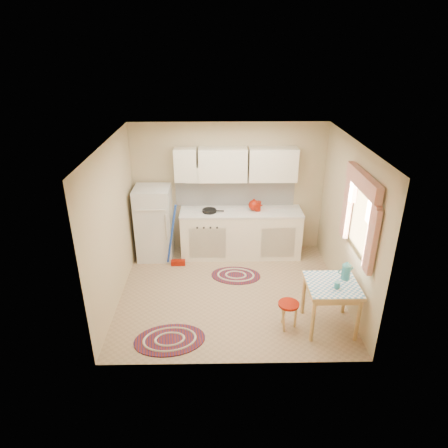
{
  "coord_description": "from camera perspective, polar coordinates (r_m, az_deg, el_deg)",
  "views": [
    {
      "loc": [
        -0.21,
        -5.53,
        3.82
      ],
      "look_at": [
        -0.11,
        0.25,
        1.14
      ],
      "focal_mm": 32.0,
      "sensor_mm": 36.0,
      "label": 1
    }
  ],
  "objects": [
    {
      "name": "coffee_pot",
      "position": [
        5.89,
        17.08,
        -6.31
      ],
      "size": [
        0.16,
        0.14,
        0.31
      ],
      "primitive_type": null,
      "rotation": [
        0.0,
        0.0,
        0.05
      ],
      "color": "teal",
      "rests_on": "table"
    },
    {
      "name": "broom",
      "position": [
        7.23,
        -6.76,
        -1.75
      ],
      "size": [
        0.28,
        0.13,
        1.2
      ],
      "primitive_type": null,
      "rotation": [
        0.0,
        0.0,
        0.02
      ],
      "color": "#1D43B6",
      "rests_on": "ground"
    },
    {
      "name": "stool",
      "position": [
        5.96,
        9.09,
        -12.74
      ],
      "size": [
        0.37,
        0.37,
        0.42
      ],
      "primitive_type": "cylinder",
      "rotation": [
        0.0,
        0.0,
        0.31
      ],
      "color": "#941405",
      "rests_on": "ground"
    },
    {
      "name": "base_cabinets",
      "position": [
        7.63,
        2.4,
        -1.42
      ],
      "size": [
        2.25,
        0.6,
        0.88
      ],
      "primitive_type": "cube",
      "color": "white",
      "rests_on": "ground"
    },
    {
      "name": "frying_pan",
      "position": [
        7.36,
        -2.11,
        1.9
      ],
      "size": [
        0.28,
        0.28,
        0.05
      ],
      "primitive_type": "cylinder",
      "rotation": [
        0.0,
        0.0,
        -0.09
      ],
      "color": "black",
      "rests_on": "countertop"
    },
    {
      "name": "rug_center",
      "position": [
        7.14,
        1.7,
        -7.36
      ],
      "size": [
        0.93,
        0.68,
        0.02
      ],
      "primitive_type": null,
      "rotation": [
        0.0,
        0.0,
        -0.11
      ],
      "color": "maroon",
      "rests_on": "ground"
    },
    {
      "name": "fridge",
      "position": [
        7.56,
        -9.92,
        0.11
      ],
      "size": [
        0.65,
        0.6,
        1.4
      ],
      "primitive_type": "cube",
      "color": "silver",
      "rests_on": "ground"
    },
    {
      "name": "mug",
      "position": [
        5.72,
        15.84,
        -8.41
      ],
      "size": [
        0.1,
        0.1,
        0.1
      ],
      "primitive_type": "cylinder",
      "rotation": [
        0.0,
        0.0,
        -0.41
      ],
      "color": "teal",
      "rests_on": "table"
    },
    {
      "name": "countertop",
      "position": [
        7.44,
        2.46,
        1.76
      ],
      "size": [
        2.27,
        0.62,
        0.04
      ],
      "primitive_type": "cube",
      "color": "silver",
      "rests_on": "base_cabinets"
    },
    {
      "name": "room_shell",
      "position": [
        6.19,
        2.44,
        3.83
      ],
      "size": [
        3.64,
        3.6,
        2.52
      ],
      "color": "tan",
      "rests_on": "ground"
    },
    {
      "name": "red_kettle",
      "position": [
        7.41,
        4.29,
        2.71
      ],
      "size": [
        0.29,
        0.28,
        0.22
      ],
      "primitive_type": null,
      "rotation": [
        0.0,
        0.0,
        -0.43
      ],
      "color": "#941405",
      "rests_on": "countertop"
    },
    {
      "name": "red_canister",
      "position": [
        7.43,
        4.85,
        2.48
      ],
      "size": [
        0.13,
        0.13,
        0.16
      ],
      "primitive_type": "cylinder",
      "rotation": [
        0.0,
        0.0,
        0.23
      ],
      "color": "#941405",
      "rests_on": "countertop"
    },
    {
      "name": "table",
      "position": [
        6.02,
        14.87,
        -11.17
      ],
      "size": [
        0.72,
        0.72,
        0.72
      ],
      "primitive_type": "cube",
      "color": "tan",
      "rests_on": "ground"
    },
    {
      "name": "rug_left",
      "position": [
        5.85,
        -7.76,
        -16.08
      ],
      "size": [
        1.08,
        0.8,
        0.02
      ],
      "primitive_type": null,
      "rotation": [
        0.0,
        0.0,
        0.14
      ],
      "color": "maroon",
      "rests_on": "ground"
    }
  ]
}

